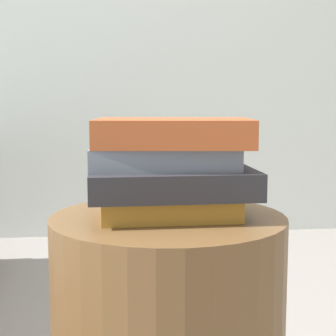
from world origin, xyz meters
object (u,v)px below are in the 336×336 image
(book_charcoal, at_px, (172,182))
(book_rust, at_px, (174,133))
(book_slate, at_px, (164,157))
(book_ochre, at_px, (171,205))

(book_charcoal, xyz_separation_m, book_rust, (0.00, 0.01, 0.09))
(book_slate, distance_m, book_rust, 0.05)
(book_charcoal, relative_size, book_rust, 1.07)
(book_slate, xyz_separation_m, book_rust, (0.02, -0.01, 0.04))
(book_ochre, height_order, book_slate, book_slate)
(book_ochre, relative_size, book_rust, 0.88)
(book_ochre, xyz_separation_m, book_slate, (-0.01, 0.01, 0.09))
(book_slate, bearing_deg, book_rust, -24.86)
(book_rust, bearing_deg, book_slate, 158.66)
(book_rust, bearing_deg, book_ochre, 179.29)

